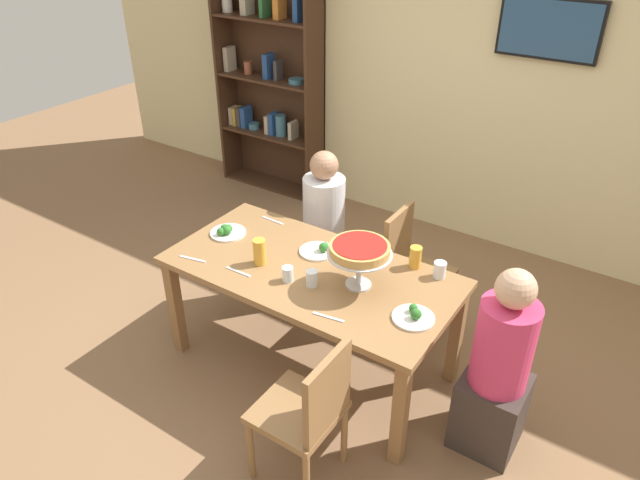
% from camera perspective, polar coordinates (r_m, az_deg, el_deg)
% --- Properties ---
extents(ground_plane, '(12.00, 12.00, 0.00)m').
position_cam_1_polar(ground_plane, '(3.91, -0.83, -11.85)').
color(ground_plane, '#846042').
extents(rear_partition, '(8.00, 0.12, 2.80)m').
position_cam_1_polar(rear_partition, '(4.99, 14.02, 15.60)').
color(rear_partition, beige).
rests_on(rear_partition, ground_plane).
extents(dining_table, '(1.74, 0.87, 0.74)m').
position_cam_1_polar(dining_table, '(3.50, -0.91, -4.05)').
color(dining_table, olive).
rests_on(dining_table, ground_plane).
extents(bookshelf, '(1.10, 0.30, 2.21)m').
position_cam_1_polar(bookshelf, '(5.81, -4.99, 15.54)').
color(bookshelf, '#422819').
rests_on(bookshelf, ground_plane).
extents(television, '(0.72, 0.05, 0.42)m').
position_cam_1_polar(television, '(4.65, 21.56, 18.71)').
color(television, black).
extents(diner_head_east, '(0.34, 0.34, 1.15)m').
position_cam_1_polar(diner_head_east, '(3.26, 16.98, -12.58)').
color(diner_head_east, '#382D28').
rests_on(diner_head_east, ground_plane).
extents(diner_far_left, '(0.34, 0.34, 1.15)m').
position_cam_1_polar(diner_far_left, '(4.26, 0.38, 0.46)').
color(diner_far_left, '#382D28').
rests_on(diner_far_left, ground_plane).
extents(chair_far_right, '(0.40, 0.40, 0.87)m').
position_cam_1_polar(chair_far_right, '(3.98, 8.88, -2.48)').
color(chair_far_right, olive).
rests_on(chair_far_right, ground_plane).
extents(chair_near_right, '(0.40, 0.40, 0.87)m').
position_cam_1_polar(chair_near_right, '(2.97, -1.13, -16.28)').
color(chair_near_right, olive).
rests_on(chair_near_right, ground_plane).
extents(deep_dish_pizza_stand, '(0.37, 0.37, 0.27)m').
position_cam_1_polar(deep_dish_pizza_stand, '(3.19, 3.91, -1.13)').
color(deep_dish_pizza_stand, silver).
rests_on(deep_dish_pizza_stand, dining_table).
extents(salad_plate_near_diner, '(0.22, 0.22, 0.07)m').
position_cam_1_polar(salad_plate_near_diner, '(3.59, -0.07, -0.98)').
color(salad_plate_near_diner, white).
rests_on(salad_plate_near_diner, dining_table).
extents(salad_plate_far_diner, '(0.23, 0.23, 0.07)m').
position_cam_1_polar(salad_plate_far_diner, '(3.82, -9.12, 0.84)').
color(salad_plate_far_diner, white).
rests_on(salad_plate_far_diner, dining_table).
extents(salad_plate_spare, '(0.23, 0.23, 0.07)m').
position_cam_1_polar(salad_plate_spare, '(3.10, 9.18, -7.36)').
color(salad_plate_spare, white).
rests_on(salad_plate_spare, dining_table).
extents(beer_glass_amber_tall, '(0.08, 0.08, 0.16)m').
position_cam_1_polar(beer_glass_amber_tall, '(3.47, -5.95, -1.16)').
color(beer_glass_amber_tall, gold).
rests_on(beer_glass_amber_tall, dining_table).
extents(beer_glass_amber_short, '(0.07, 0.07, 0.14)m').
position_cam_1_polar(beer_glass_amber_short, '(3.48, 9.34, -1.68)').
color(beer_glass_amber_short, gold).
rests_on(beer_glass_amber_short, dining_table).
extents(water_glass_clear_near, '(0.07, 0.07, 0.10)m').
position_cam_1_polar(water_glass_clear_near, '(3.42, 11.65, -2.88)').
color(water_glass_clear_near, white).
rests_on(water_glass_clear_near, dining_table).
extents(water_glass_clear_far, '(0.07, 0.07, 0.10)m').
position_cam_1_polar(water_glass_clear_far, '(3.28, -0.80, -3.77)').
color(water_glass_clear_far, white).
rests_on(water_glass_clear_far, dining_table).
extents(water_glass_clear_spare, '(0.07, 0.07, 0.09)m').
position_cam_1_polar(water_glass_clear_spare, '(3.33, -3.19, -3.35)').
color(water_glass_clear_spare, white).
rests_on(water_glass_clear_spare, dining_table).
extents(cutlery_fork_near, '(0.18, 0.05, 0.00)m').
position_cam_1_polar(cutlery_fork_near, '(3.62, -12.40, -1.82)').
color(cutlery_fork_near, silver).
rests_on(cutlery_fork_near, dining_table).
extents(cutlery_knife_near, '(0.18, 0.04, 0.00)m').
position_cam_1_polar(cutlery_knife_near, '(3.08, 0.82, -7.56)').
color(cutlery_knife_near, silver).
rests_on(cutlery_knife_near, dining_table).
extents(cutlery_fork_far, '(0.18, 0.02, 0.00)m').
position_cam_1_polar(cutlery_fork_far, '(3.96, -4.66, 1.93)').
color(cutlery_fork_far, silver).
rests_on(cutlery_fork_far, dining_table).
extents(cutlery_knife_far, '(0.18, 0.02, 0.00)m').
position_cam_1_polar(cutlery_knife_far, '(3.45, -8.01, -3.10)').
color(cutlery_knife_far, silver).
rests_on(cutlery_knife_far, dining_table).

